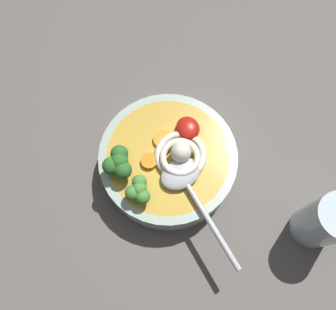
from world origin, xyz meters
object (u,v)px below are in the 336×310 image
(soup_bowl, at_px, (168,161))
(noodle_pile, at_px, (181,155))
(drinking_glass, at_px, (325,222))
(soup_spoon, at_px, (186,182))

(soup_bowl, relative_size, noodle_pile, 2.45)
(noodle_pile, xyz_separation_m, drinking_glass, (0.17, 0.14, -0.01))
(noodle_pile, relative_size, drinking_glass, 0.79)
(noodle_pile, height_order, drinking_glass, drinking_glass)
(noodle_pile, xyz_separation_m, soup_spoon, (0.04, -0.01, -0.00))
(soup_bowl, relative_size, soup_spoon, 1.19)
(noodle_pile, distance_m, soup_spoon, 0.04)
(soup_bowl, distance_m, soup_spoon, 0.06)
(soup_bowl, xyz_separation_m, soup_spoon, (0.05, 0.00, 0.03))
(noodle_pile, bearing_deg, soup_bowl, -127.35)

